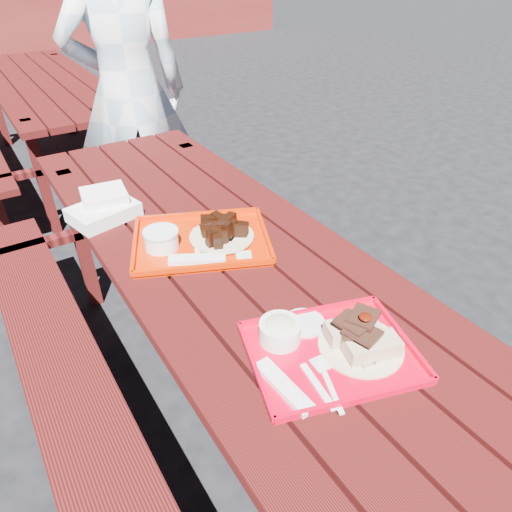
# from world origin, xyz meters

# --- Properties ---
(ground) EXTENTS (60.00, 60.00, 0.00)m
(ground) POSITION_xyz_m (0.00, 0.00, 0.00)
(ground) COLOR black
(ground) RESTS_ON ground
(picnic_table_near) EXTENTS (1.41, 2.40, 0.75)m
(picnic_table_near) POSITION_xyz_m (-0.00, 0.00, 0.56)
(picnic_table_near) COLOR #4A0F0E
(picnic_table_near) RESTS_ON ground
(picnic_table_far) EXTENTS (1.41, 2.40, 0.75)m
(picnic_table_far) POSITION_xyz_m (-0.00, 2.80, 0.56)
(picnic_table_far) COLOR #4A0F0E
(picnic_table_far) RESTS_ON ground
(near_tray) EXTENTS (0.47, 0.41, 0.12)m
(near_tray) POSITION_xyz_m (-0.02, -0.51, 0.78)
(near_tray) COLOR red
(near_tray) RESTS_ON picnic_table_near
(far_tray) EXTENTS (0.54, 0.49, 0.08)m
(far_tray) POSITION_xyz_m (-0.07, 0.09, 0.77)
(far_tray) COLOR red
(far_tray) RESTS_ON picnic_table_near
(white_cloth) EXTENTS (0.26, 0.21, 0.09)m
(white_cloth) POSITION_xyz_m (-0.27, 0.46, 0.79)
(white_cloth) COLOR white
(white_cloth) RESTS_ON picnic_table_near
(person) EXTENTS (0.75, 0.58, 1.81)m
(person) POSITION_xyz_m (0.22, 1.48, 0.91)
(person) COLOR #A6C6DB
(person) RESTS_ON ground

